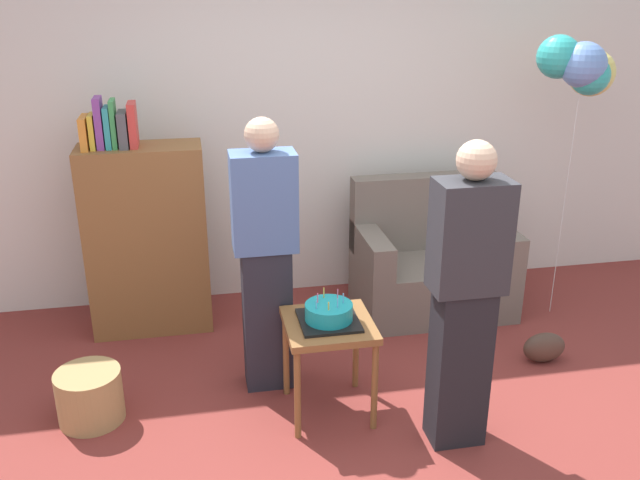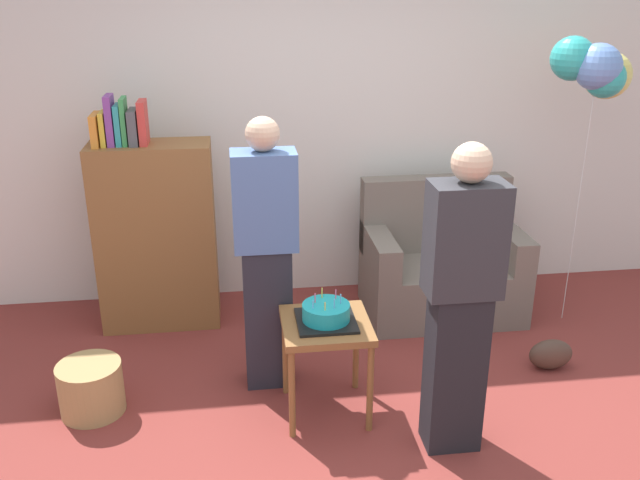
{
  "view_description": "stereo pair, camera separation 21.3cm",
  "coord_description": "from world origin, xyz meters",
  "px_view_note": "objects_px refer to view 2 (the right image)",
  "views": [
    {
      "loc": [
        -0.89,
        -2.88,
        2.33
      ],
      "look_at": [
        -0.22,
        0.6,
        0.95
      ],
      "focal_mm": 38.36,
      "sensor_mm": 36.0,
      "label": 1
    },
    {
      "loc": [
        -0.68,
        -2.91,
        2.33
      ],
      "look_at": [
        -0.22,
        0.6,
        0.95
      ],
      "focal_mm": 38.36,
      "sensor_mm": 36.0,
      "label": 2
    }
  ],
  "objects_px": {
    "couch": "(440,267)",
    "birthday_cake": "(326,314)",
    "person_blowing_candles": "(266,255)",
    "balloon_bunch": "(596,69)",
    "bookshelf": "(155,233)",
    "wicker_basket": "(91,388)",
    "side_table": "(326,336)",
    "person_holding_cake": "(460,302)",
    "handbag": "(551,354)"
  },
  "relations": [
    {
      "from": "birthday_cake",
      "to": "balloon_bunch",
      "type": "relative_size",
      "value": 0.16
    },
    {
      "from": "couch",
      "to": "person_blowing_candles",
      "type": "xyz_separation_m",
      "value": [
        -1.3,
        -0.8,
        0.49
      ]
    },
    {
      "from": "birthday_cake",
      "to": "balloon_bunch",
      "type": "height_order",
      "value": "balloon_bunch"
    },
    {
      "from": "wicker_basket",
      "to": "balloon_bunch",
      "type": "distance_m",
      "value": 3.65
    },
    {
      "from": "couch",
      "to": "birthday_cake",
      "type": "relative_size",
      "value": 3.44
    },
    {
      "from": "side_table",
      "to": "wicker_basket",
      "type": "height_order",
      "value": "side_table"
    },
    {
      "from": "person_blowing_candles",
      "to": "couch",
      "type": "bearing_deg",
      "value": 45.9
    },
    {
      "from": "person_blowing_candles",
      "to": "balloon_bunch",
      "type": "bearing_deg",
      "value": 29.2
    },
    {
      "from": "birthday_cake",
      "to": "handbag",
      "type": "xyz_separation_m",
      "value": [
        1.47,
        0.26,
        -0.52
      ]
    },
    {
      "from": "bookshelf",
      "to": "wicker_basket",
      "type": "distance_m",
      "value": 1.22
    },
    {
      "from": "couch",
      "to": "side_table",
      "type": "bearing_deg",
      "value": -131.11
    },
    {
      "from": "person_holding_cake",
      "to": "bookshelf",
      "type": "bearing_deg",
      "value": -43.6
    },
    {
      "from": "couch",
      "to": "balloon_bunch",
      "type": "xyz_separation_m",
      "value": [
        0.87,
        -0.22,
        1.42
      ]
    },
    {
      "from": "handbag",
      "to": "balloon_bunch",
      "type": "height_order",
      "value": "balloon_bunch"
    },
    {
      "from": "bookshelf",
      "to": "balloon_bunch",
      "type": "height_order",
      "value": "balloon_bunch"
    },
    {
      "from": "bookshelf",
      "to": "birthday_cake",
      "type": "distance_m",
      "value": 1.59
    },
    {
      "from": "balloon_bunch",
      "to": "couch",
      "type": "bearing_deg",
      "value": 165.48
    },
    {
      "from": "bookshelf",
      "to": "balloon_bunch",
      "type": "xyz_separation_m",
      "value": [
        2.88,
        -0.3,
        1.08
      ]
    },
    {
      "from": "person_holding_cake",
      "to": "wicker_basket",
      "type": "distance_m",
      "value": 2.12
    },
    {
      "from": "side_table",
      "to": "balloon_bunch",
      "type": "distance_m",
      "value": 2.45
    },
    {
      "from": "person_blowing_candles",
      "to": "person_holding_cake",
      "type": "relative_size",
      "value": 1.0
    },
    {
      "from": "side_table",
      "to": "person_blowing_candles",
      "type": "relative_size",
      "value": 0.35
    },
    {
      "from": "bookshelf",
      "to": "couch",
      "type": "bearing_deg",
      "value": -2.09
    },
    {
      "from": "person_blowing_candles",
      "to": "wicker_basket",
      "type": "xyz_separation_m",
      "value": [
        -1.02,
        -0.18,
        -0.68
      ]
    },
    {
      "from": "person_blowing_candles",
      "to": "balloon_bunch",
      "type": "xyz_separation_m",
      "value": [
        2.17,
        0.58,
        0.93
      ]
    },
    {
      "from": "bookshelf",
      "to": "handbag",
      "type": "bearing_deg",
      "value": -21.41
    },
    {
      "from": "handbag",
      "to": "side_table",
      "type": "bearing_deg",
      "value": -170.11
    },
    {
      "from": "bookshelf",
      "to": "side_table",
      "type": "distance_m",
      "value": 1.6
    },
    {
      "from": "couch",
      "to": "person_blowing_candles",
      "type": "height_order",
      "value": "person_blowing_candles"
    },
    {
      "from": "bookshelf",
      "to": "side_table",
      "type": "height_order",
      "value": "bookshelf"
    },
    {
      "from": "bookshelf",
      "to": "wicker_basket",
      "type": "height_order",
      "value": "bookshelf"
    },
    {
      "from": "wicker_basket",
      "to": "handbag",
      "type": "xyz_separation_m",
      "value": [
        2.78,
        0.09,
        -0.05
      ]
    },
    {
      "from": "wicker_basket",
      "to": "person_holding_cake",
      "type": "bearing_deg",
      "value": -15.59
    },
    {
      "from": "couch",
      "to": "balloon_bunch",
      "type": "bearing_deg",
      "value": -14.52
    },
    {
      "from": "birthday_cake",
      "to": "handbag",
      "type": "bearing_deg",
      "value": 9.89
    },
    {
      "from": "couch",
      "to": "handbag",
      "type": "bearing_deg",
      "value": -62.84
    },
    {
      "from": "birthday_cake",
      "to": "balloon_bunch",
      "type": "xyz_separation_m",
      "value": [
        1.87,
        0.93,
        1.15
      ]
    },
    {
      "from": "bookshelf",
      "to": "person_blowing_candles",
      "type": "xyz_separation_m",
      "value": [
        0.71,
        -0.87,
        0.15
      ]
    },
    {
      "from": "side_table",
      "to": "handbag",
      "type": "xyz_separation_m",
      "value": [
        1.47,
        0.26,
        -0.38
      ]
    },
    {
      "from": "couch",
      "to": "side_table",
      "type": "height_order",
      "value": "couch"
    },
    {
      "from": "couch",
      "to": "birthday_cake",
      "type": "distance_m",
      "value": 1.56
    },
    {
      "from": "wicker_basket",
      "to": "person_blowing_candles",
      "type": "bearing_deg",
      "value": 10.23
    },
    {
      "from": "side_table",
      "to": "balloon_bunch",
      "type": "xyz_separation_m",
      "value": [
        1.87,
        0.93,
        1.28
      ]
    },
    {
      "from": "couch",
      "to": "side_table",
      "type": "xyz_separation_m",
      "value": [
        -1.01,
        -1.15,
        0.14
      ]
    },
    {
      "from": "bookshelf",
      "to": "birthday_cake",
      "type": "bearing_deg",
      "value": -50.53
    },
    {
      "from": "bookshelf",
      "to": "person_holding_cake",
      "type": "relative_size",
      "value": 0.99
    },
    {
      "from": "wicker_basket",
      "to": "bookshelf",
      "type": "bearing_deg",
      "value": 73.82
    },
    {
      "from": "balloon_bunch",
      "to": "wicker_basket",
      "type": "bearing_deg",
      "value": -166.58
    },
    {
      "from": "person_holding_cake",
      "to": "wicker_basket",
      "type": "height_order",
      "value": "person_holding_cake"
    },
    {
      "from": "person_holding_cake",
      "to": "person_blowing_candles",
      "type": "bearing_deg",
      "value": -37.51
    }
  ]
}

